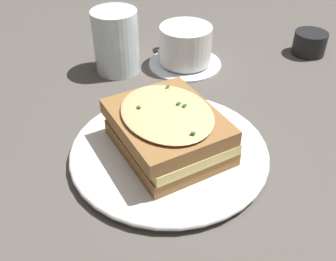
# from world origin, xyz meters

# --- Properties ---
(ground_plane) EXTENTS (2.40, 2.40, 0.00)m
(ground_plane) POSITION_xyz_m (0.00, 0.00, 0.00)
(ground_plane) COLOR #514C47
(dinner_plate) EXTENTS (0.25, 0.25, 0.01)m
(dinner_plate) POSITION_xyz_m (-0.02, -0.00, 0.01)
(dinner_plate) COLOR white
(dinner_plate) RESTS_ON ground_plane
(sandwich) EXTENTS (0.14, 0.16, 0.06)m
(sandwich) POSITION_xyz_m (-0.02, -0.00, 0.04)
(sandwich) COLOR olive
(sandwich) RESTS_ON dinner_plate
(teacup_with_saucer) EXTENTS (0.13, 0.14, 0.07)m
(teacup_with_saucer) POSITION_xyz_m (-0.20, -0.17, 0.03)
(teacup_with_saucer) COLOR white
(teacup_with_saucer) RESTS_ON ground_plane
(water_glass) EXTENTS (0.08, 0.08, 0.11)m
(water_glass) POSITION_xyz_m (-0.09, -0.23, 0.05)
(water_glass) COLOR silver
(water_glass) RESTS_ON ground_plane
(condiment_pot) EXTENTS (0.06, 0.06, 0.04)m
(condiment_pot) POSITION_xyz_m (-0.40, -0.06, 0.02)
(condiment_pot) COLOR black
(condiment_pot) RESTS_ON ground_plane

